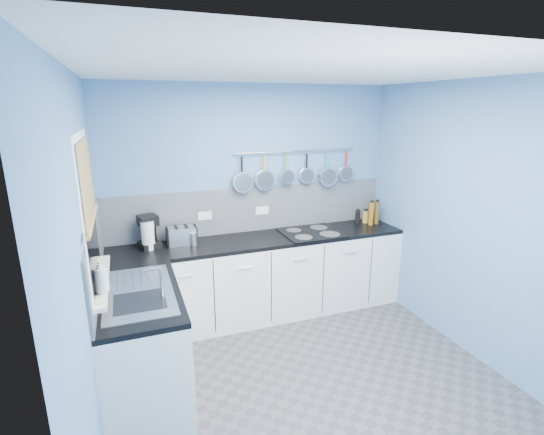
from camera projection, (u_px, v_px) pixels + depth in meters
floor at (308, 379)px, 3.45m from camera, size 3.20×3.00×0.02m
ceiling at (316, 69)px, 2.78m from camera, size 3.20×3.00×0.02m
wall_back at (253, 200)px, 4.48m from camera, size 3.20×0.02×2.50m
wall_front at (462, 345)px, 1.75m from camera, size 3.20×0.02×2.50m
wall_left at (86, 269)px, 2.58m from camera, size 0.02×3.00×2.50m
wall_right at (471, 221)px, 3.66m from camera, size 0.02×3.00×2.50m
backsplash_back at (253, 209)px, 4.49m from camera, size 3.20×0.02×0.50m
backsplash_left at (96, 253)px, 3.15m from camera, size 0.02×1.80×0.50m
cabinet_run_back at (262, 278)px, 4.42m from camera, size 3.20×0.60×0.86m
worktop_back at (262, 240)px, 4.30m from camera, size 3.20×0.60×0.04m
cabinet_run_left at (144, 346)px, 3.17m from camera, size 0.60×1.20×0.86m
worktop_left at (139, 294)px, 3.05m from camera, size 0.60×1.20×0.04m
window_frame at (89, 213)px, 2.78m from camera, size 0.01×1.00×1.10m
window_glass at (90, 212)px, 2.78m from camera, size 0.01×0.90×1.00m
bamboo_blind at (87, 180)px, 2.72m from camera, size 0.01×0.90×0.55m
window_sill at (101, 280)px, 2.93m from camera, size 0.10×0.98×0.03m
sink_unit at (139, 291)px, 3.05m from camera, size 0.50×0.95×0.01m
mixer_tap at (161, 282)px, 2.90m from camera, size 0.12×0.08×0.26m
socket_left at (205, 216)px, 4.30m from camera, size 0.15×0.01×0.09m
socket_right at (262, 210)px, 4.52m from camera, size 0.15×0.01×0.09m
pot_rail at (296, 151)px, 4.45m from camera, size 1.45×0.02×0.02m
soap_bottle_a at (101, 276)px, 2.67m from camera, size 0.09×0.09×0.24m
soap_bottle_b at (102, 275)px, 2.77m from camera, size 0.09×0.09×0.17m
paper_towel at (148, 235)px, 3.92m from camera, size 0.15×0.15×0.28m
coffee_maker at (149, 232)px, 3.96m from camera, size 0.23×0.25×0.33m
toaster at (181, 236)px, 4.08m from camera, size 0.29×0.18×0.18m
canister at (193, 238)px, 4.07m from camera, size 0.11×0.11×0.13m
hob at (312, 233)px, 4.46m from camera, size 0.65×0.57×0.01m
pan_0 at (242, 173)px, 4.29m from camera, size 0.22×0.07×0.41m
pan_1 at (264, 172)px, 4.37m from camera, size 0.22×0.05×0.41m
pan_2 at (286, 168)px, 4.45m from camera, size 0.16×0.09×0.35m
pan_3 at (307, 167)px, 4.54m from camera, size 0.18×0.05×0.37m
pan_4 at (327, 168)px, 4.63m from camera, size 0.22×0.09×0.41m
pan_5 at (346, 165)px, 4.71m from camera, size 0.18×0.06×0.37m
condiment_0 at (371, 214)px, 4.86m from camera, size 0.07×0.07×0.21m
condiment_1 at (366, 217)px, 4.84m from camera, size 0.07×0.07×0.15m
condiment_2 at (358, 217)px, 4.80m from camera, size 0.06×0.06×0.16m
condiment_3 at (377, 213)px, 4.79m from camera, size 0.06×0.06×0.27m
condiment_4 at (371, 214)px, 4.74m from camera, size 0.06×0.06×0.27m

